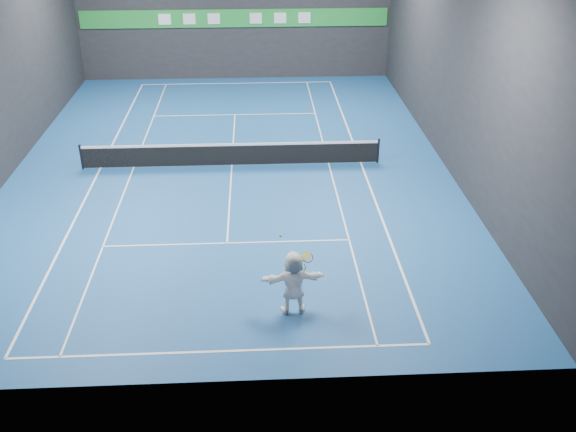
{
  "coord_description": "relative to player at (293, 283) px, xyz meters",
  "views": [
    {
      "loc": [
        1.07,
        -24.91,
        11.0
      ],
      "look_at": [
        1.99,
        -7.37,
        1.5
      ],
      "focal_mm": 40.0,
      "sensor_mm": 36.0,
      "label": 1
    }
  ],
  "objects": [
    {
      "name": "ground",
      "position": [
        -1.99,
        10.24,
        -0.96
      ],
      "size": [
        26.0,
        26.0,
        0.0
      ],
      "primitive_type": "plane",
      "color": "#184B88",
      "rests_on": "ground"
    },
    {
      "name": "wall_back",
      "position": [
        -1.99,
        23.24,
        3.54
      ],
      "size": [
        18.0,
        0.1,
        9.0
      ],
      "primitive_type": "cube",
      "color": "#232325",
      "rests_on": "ground"
    },
    {
      "name": "wall_front",
      "position": [
        -1.99,
        -2.76,
        3.54
      ],
      "size": [
        18.0,
        0.1,
        9.0
      ],
      "primitive_type": "cube",
      "color": "#232325",
      "rests_on": "ground"
    },
    {
      "name": "wall_right",
      "position": [
        7.01,
        10.24,
        3.54
      ],
      "size": [
        0.1,
        26.0,
        9.0
      ],
      "primitive_type": "cube",
      "color": "#232325",
      "rests_on": "ground"
    },
    {
      "name": "baseline_near",
      "position": [
        -1.99,
        -1.65,
        -0.95
      ],
      "size": [
        10.98,
        0.08,
        0.01
      ],
      "primitive_type": "cube",
      "color": "white",
      "rests_on": "ground"
    },
    {
      "name": "baseline_far",
      "position": [
        -1.99,
        22.13,
        -0.95
      ],
      "size": [
        10.98,
        0.08,
        0.01
      ],
      "primitive_type": "cube",
      "color": "white",
      "rests_on": "ground"
    },
    {
      "name": "sideline_doubles_left",
      "position": [
        -7.48,
        10.24,
        -0.95
      ],
      "size": [
        0.08,
        23.78,
        0.01
      ],
      "primitive_type": "cube",
      "color": "white",
      "rests_on": "ground"
    },
    {
      "name": "sideline_doubles_right",
      "position": [
        3.5,
        10.24,
        -0.95
      ],
      "size": [
        0.08,
        23.78,
        0.01
      ],
      "primitive_type": "cube",
      "color": "white",
      "rests_on": "ground"
    },
    {
      "name": "sideline_singles_left",
      "position": [
        -6.1,
        10.24,
        -0.95
      ],
      "size": [
        0.06,
        23.78,
        0.01
      ],
      "primitive_type": "cube",
      "color": "white",
      "rests_on": "ground"
    },
    {
      "name": "sideline_singles_right",
      "position": [
        2.12,
        10.24,
        -0.95
      ],
      "size": [
        0.06,
        23.78,
        0.01
      ],
      "primitive_type": "cube",
      "color": "white",
      "rests_on": "ground"
    },
    {
      "name": "service_line_near",
      "position": [
        -1.99,
        3.84,
        -0.95
      ],
      "size": [
        8.23,
        0.06,
        0.01
      ],
      "primitive_type": "cube",
      "color": "white",
      "rests_on": "ground"
    },
    {
      "name": "service_line_far",
      "position": [
        -1.99,
        16.64,
        -0.95
      ],
      "size": [
        8.23,
        0.06,
        0.01
      ],
      "primitive_type": "cube",
      "color": "white",
      "rests_on": "ground"
    },
    {
      "name": "center_service_line",
      "position": [
        -1.99,
        10.24,
        -0.95
      ],
      "size": [
        0.06,
        12.8,
        0.01
      ],
      "primitive_type": "cube",
      "color": "white",
      "rests_on": "ground"
    },
    {
      "name": "player",
      "position": [
        0.0,
        0.0,
        0.0
      ],
      "size": [
        1.82,
        0.73,
        1.92
      ],
      "primitive_type": "imported",
      "rotation": [
        0.0,
        0.0,
        3.23
      ],
      "color": "white",
      "rests_on": "ground"
    },
    {
      "name": "tennis_ball",
      "position": [
        -0.35,
        0.07,
        1.46
      ],
      "size": [
        0.07,
        0.07,
        0.07
      ],
      "primitive_type": "sphere",
      "color": "#CFDB24",
      "rests_on": "player"
    },
    {
      "name": "tennis_net",
      "position": [
        -1.99,
        10.24,
        -0.42
      ],
      "size": [
        12.5,
        0.1,
        1.07
      ],
      "color": "black",
      "rests_on": "ground"
    },
    {
      "name": "sponsor_banner",
      "position": [
        -1.99,
        23.18,
        2.54
      ],
      "size": [
        17.64,
        0.11,
        1.0
      ],
      "color": "green",
      "rests_on": "wall_back"
    },
    {
      "name": "tennis_racket",
      "position": [
        0.37,
        0.05,
        0.73
      ],
      "size": [
        0.43,
        0.35,
        0.66
      ],
      "color": "#AF1213",
      "rests_on": "player"
    }
  ]
}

